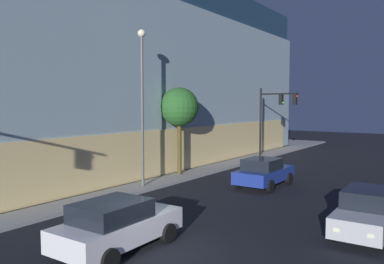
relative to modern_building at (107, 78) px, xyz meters
The scene contains 8 objects.
ground_plane 24.70m from the modern_building, 128.64° to the right, with size 120.00×120.00×0.00m, color black.
modern_building is the anchor object (origin of this frame).
traffic_light_far_corner 15.11m from the modern_building, 57.44° to the right, with size 0.40×3.64×6.09m.
street_lamp_sidewalk 13.77m from the modern_building, 124.40° to the right, with size 0.44×0.44×8.78m.
sidewalk_tree 11.65m from the modern_building, 108.44° to the right, with size 2.55×2.55×5.75m.
car_white 23.54m from the modern_building, 131.88° to the right, with size 4.50×2.28×1.67m.
car_silver 25.64m from the modern_building, 110.63° to the right, with size 4.35×2.03×1.64m.
car_blue 18.15m from the modern_building, 101.20° to the right, with size 4.40×2.23×1.67m.
Camera 1 is at (-9.09, -7.54, 4.78)m, focal length 36.04 mm.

